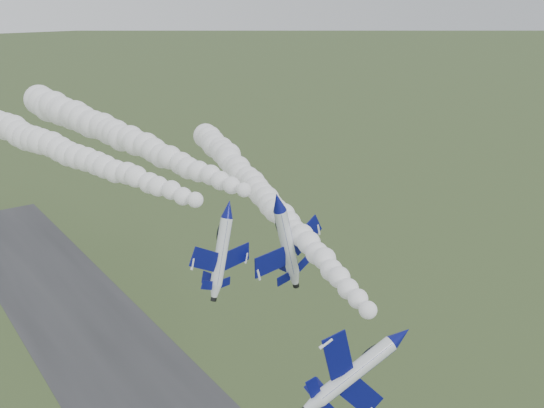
{
  "coord_description": "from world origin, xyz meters",
  "views": [
    {
      "loc": [
        -31.53,
        -32.56,
        64.76
      ],
      "look_at": [
        5.6,
        19.59,
        41.98
      ],
      "focal_mm": 40.0,
      "sensor_mm": 36.0,
      "label": 1
    }
  ],
  "objects": [
    {
      "name": "jet_lead",
      "position": [
        5.09,
        -1.05,
        35.54
      ],
      "size": [
        5.49,
        12.2,
        8.94
      ],
      "rotation": [
        0.0,
        1.08,
        -0.2
      ],
      "color": "white"
    },
    {
      "name": "smoke_trail_jet_pair_left",
      "position": [
        -9.0,
        50.02,
        44.42
      ],
      "size": [
        20.97,
        57.16,
        4.69
      ],
      "primitive_type": null,
      "rotation": [
        0.0,
        0.0,
        0.29
      ],
      "color": "silver"
    },
    {
      "name": "smoke_trail_jet_lead",
      "position": [
        13.4,
        32.55,
        37.77
      ],
      "size": [
        17.02,
        62.34,
        4.42
      ],
      "primitive_type": null,
      "rotation": [
        0.0,
        0.0,
        -0.2
      ],
      "color": "silver"
    },
    {
      "name": "jet_pair_left",
      "position": [
        -0.08,
        19.55,
        42.61
      ],
      "size": [
        9.18,
        11.08,
        3.47
      ],
      "rotation": [
        0.0,
        0.27,
        0.29
      ],
      "color": "white"
    },
    {
      "name": "smoke_trail_jet_pair_right",
      "position": [
        2.64,
        56.72,
        43.22
      ],
      "size": [
        15.7,
        68.25,
        5.77
      ],
      "primitive_type": null,
      "rotation": [
        0.0,
        0.0,
        0.15
      ],
      "color": "silver"
    },
    {
      "name": "jet_pair_right",
      "position": [
        6.65,
        19.74,
        41.96
      ],
      "size": [
        11.02,
        13.48,
        4.11
      ],
      "rotation": [
        0.0,
        -0.26,
        0.15
      ],
      "color": "white"
    }
  ]
}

